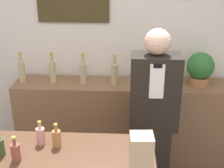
# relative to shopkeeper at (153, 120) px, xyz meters

# --- Properties ---
(back_wall) EXTENTS (5.20, 0.09, 2.70)m
(back_wall) POSITION_rel_shopkeeper_xyz_m (-0.45, 0.82, 0.53)
(back_wall) COLOR silver
(back_wall) RESTS_ON ground_plane
(back_shelf) EXTENTS (2.26, 0.41, 0.94)m
(back_shelf) POSITION_rel_shopkeeper_xyz_m (-0.29, 0.56, -0.35)
(back_shelf) COLOR brown
(back_shelf) RESTS_ON ground_plane
(shopkeeper) EXTENTS (0.42, 0.26, 1.65)m
(shopkeeper) POSITION_rel_shopkeeper_xyz_m (0.00, 0.00, 0.00)
(shopkeeper) COLOR black
(shopkeeper) RESTS_ON ground_plane
(potted_plant) EXTENTS (0.28, 0.28, 0.34)m
(potted_plant) POSITION_rel_shopkeeper_xyz_m (0.50, 0.57, 0.30)
(potted_plant) COLOR #B27047
(potted_plant) RESTS_ON back_shelf
(paper_bag) EXTENTS (0.14, 0.13, 0.28)m
(paper_bag) POSITION_rel_shopkeeper_xyz_m (-0.15, -0.90, 0.27)
(paper_bag) COLOR tan
(paper_bag) RESTS_ON display_counter
(counter_bottle_2) EXTENTS (0.06, 0.06, 0.18)m
(counter_bottle_2) POSITION_rel_shopkeeper_xyz_m (-1.07, -0.75, 0.20)
(counter_bottle_2) COLOR #344D26
(counter_bottle_2) RESTS_ON display_counter
(counter_bottle_3) EXTENTS (0.06, 0.06, 0.18)m
(counter_bottle_3) POSITION_rel_shopkeeper_xyz_m (-0.94, -0.81, 0.20)
(counter_bottle_3) COLOR brown
(counter_bottle_3) RESTS_ON display_counter
(counter_bottle_4) EXTENTS (0.06, 0.06, 0.18)m
(counter_bottle_4) POSITION_rel_shopkeeper_xyz_m (-0.83, -0.60, 0.20)
(counter_bottle_4) COLOR tan
(counter_bottle_4) RESTS_ON display_counter
(counter_bottle_5) EXTENTS (0.06, 0.06, 0.18)m
(counter_bottle_5) POSITION_rel_shopkeeper_xyz_m (-0.72, -0.63, 0.20)
(counter_bottle_5) COLOR #A2703B
(counter_bottle_5) RESTS_ON display_counter
(shelf_bottle_0) EXTENTS (0.07, 0.07, 0.31)m
(shelf_bottle_0) POSITION_rel_shopkeeper_xyz_m (-1.34, 0.56, 0.24)
(shelf_bottle_0) COLOR tan
(shelf_bottle_0) RESTS_ON back_shelf
(shelf_bottle_1) EXTENTS (0.07, 0.07, 0.31)m
(shelf_bottle_1) POSITION_rel_shopkeeper_xyz_m (-1.02, 0.57, 0.24)
(shelf_bottle_1) COLOR tan
(shelf_bottle_1) RESTS_ON back_shelf
(shelf_bottle_2) EXTENTS (0.07, 0.07, 0.31)m
(shelf_bottle_2) POSITION_rel_shopkeeper_xyz_m (-0.69, 0.55, 0.24)
(shelf_bottle_2) COLOR tan
(shelf_bottle_2) RESTS_ON back_shelf
(shelf_bottle_3) EXTENTS (0.07, 0.07, 0.31)m
(shelf_bottle_3) POSITION_rel_shopkeeper_xyz_m (-0.37, 0.54, 0.24)
(shelf_bottle_3) COLOR tan
(shelf_bottle_3) RESTS_ON back_shelf
(shelf_bottle_4) EXTENTS (0.07, 0.07, 0.31)m
(shelf_bottle_4) POSITION_rel_shopkeeper_xyz_m (-0.04, 0.57, 0.24)
(shelf_bottle_4) COLOR tan
(shelf_bottle_4) RESTS_ON back_shelf
(shelf_bottle_5) EXTENTS (0.07, 0.07, 0.31)m
(shelf_bottle_5) POSITION_rel_shopkeeper_xyz_m (0.28, 0.56, 0.24)
(shelf_bottle_5) COLOR tan
(shelf_bottle_5) RESTS_ON back_shelf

